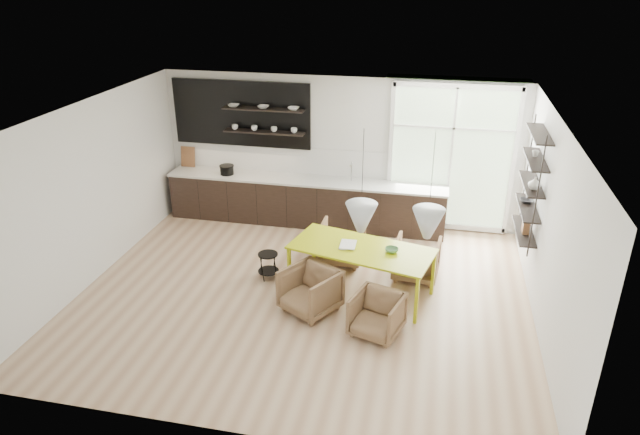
{
  "coord_description": "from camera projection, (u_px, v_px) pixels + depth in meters",
  "views": [
    {
      "loc": [
        1.88,
        -7.54,
        4.85
      ],
      "look_at": [
        0.14,
        0.6,
        1.09
      ],
      "focal_mm": 32.0,
      "sensor_mm": 36.0,
      "label": 1
    }
  ],
  "objects": [
    {
      "name": "armchair_back_right",
      "position": [
        417.0,
        259.0,
        9.45
      ],
      "size": [
        0.78,
        0.8,
        0.67
      ],
      "primitive_type": "imported",
      "rotation": [
        0.0,
        0.0,
        3.06
      ],
      "color": "#7F6045",
      "rests_on": "ground"
    },
    {
      "name": "right_shelving",
      "position": [
        531.0,
        188.0,
        8.8
      ],
      "size": [
        0.26,
        1.22,
        1.9
      ],
      "color": "black",
      "rests_on": "ground"
    },
    {
      "name": "table_book",
      "position": [
        340.0,
        244.0,
        8.89
      ],
      "size": [
        0.26,
        0.34,
        0.03
      ],
      "primitive_type": "imported",
      "rotation": [
        0.0,
        0.0,
        0.03
      ],
      "color": "white",
      "rests_on": "dining_table"
    },
    {
      "name": "table_bowl",
      "position": [
        392.0,
        250.0,
        8.67
      ],
      "size": [
        0.28,
        0.28,
        0.06
      ],
      "primitive_type": "imported",
      "rotation": [
        0.0,
        0.0,
        -0.51
      ],
      "color": "#4D7E4C",
      "rests_on": "dining_table"
    },
    {
      "name": "armchair_front_right",
      "position": [
        377.0,
        315.0,
        8.01
      ],
      "size": [
        0.83,
        0.84,
        0.62
      ],
      "primitive_type": "imported",
      "rotation": [
        0.0,
        0.0,
        -0.29
      ],
      "color": "#7F6045",
      "rests_on": "ground"
    },
    {
      "name": "kitchen_run",
      "position": [
        301.0,
        194.0,
        11.36
      ],
      "size": [
        5.54,
        0.69,
        2.75
      ],
      "color": "black",
      "rests_on": "ground"
    },
    {
      "name": "wire_stool",
      "position": [
        268.0,
        262.0,
        9.45
      ],
      "size": [
        0.35,
        0.35,
        0.45
      ],
      "rotation": [
        0.0,
        0.0,
        -0.41
      ],
      "color": "black",
      "rests_on": "ground"
    },
    {
      "name": "armchair_back_left",
      "position": [
        342.0,
        243.0,
        9.96
      ],
      "size": [
        0.76,
        0.78,
        0.7
      ],
      "primitive_type": "imported",
      "rotation": [
        0.0,
        0.0,
        3.13
      ],
      "color": "#7F6045",
      "rests_on": "ground"
    },
    {
      "name": "room",
      "position": [
        353.0,
        187.0,
        9.34
      ],
      "size": [
        7.02,
        6.01,
        2.91
      ],
      "color": "#D0AE8B",
      "rests_on": "ground"
    },
    {
      "name": "armchair_front_left",
      "position": [
        310.0,
        291.0,
        8.52
      ],
      "size": [
        1.02,
        1.03,
        0.69
      ],
      "primitive_type": "imported",
      "rotation": [
        0.0,
        0.0,
        -0.54
      ],
      "color": "#7F6045",
      "rests_on": "ground"
    },
    {
      "name": "dining_table",
      "position": [
        362.0,
        251.0,
        8.83
      ],
      "size": [
        2.35,
        1.47,
        0.8
      ],
      "rotation": [
        0.0,
        0.0,
        -0.24
      ],
      "color": "#ADB90F",
      "rests_on": "ground"
    }
  ]
}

